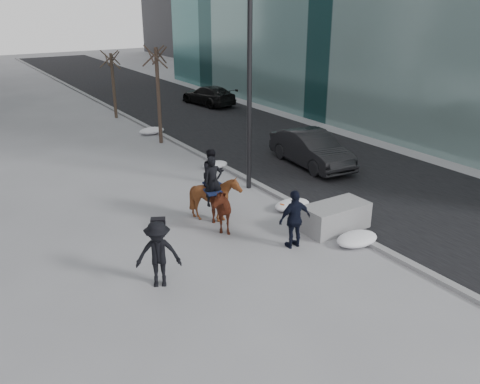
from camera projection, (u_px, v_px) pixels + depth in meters
ground at (263, 254)px, 14.44m from camera, size 120.00×120.00×0.00m
road at (264, 140)px, 25.81m from camera, size 8.00×90.00×0.01m
curb at (194, 151)px, 23.79m from camera, size 0.25×90.00×0.12m
planter at (335, 217)px, 15.82m from camera, size 2.11×1.07×0.84m
car_near at (311, 149)px, 21.72m from camera, size 1.99×4.64×1.49m
car_far at (208, 95)px, 33.98m from camera, size 2.37×4.63×1.29m
tree_near at (158, 91)px, 24.47m from camera, size 1.20×1.20×5.13m
tree_far at (113, 83)px, 29.81m from camera, size 1.20×1.20×4.20m
mounted_left at (216, 203)px, 15.75m from camera, size 1.13×1.91×2.32m
mounted_right at (215, 193)px, 16.30m from camera, size 1.26×1.42×2.37m
feeder at (295, 219)px, 14.56m from camera, size 1.06×0.89×1.75m
camera_crew at (158, 254)px, 12.57m from camera, size 1.31×1.09×1.75m
lamppost at (248, 53)px, 17.71m from camera, size 0.25×1.53×9.09m
snow_piles at (240, 177)px, 20.03m from camera, size 1.38×16.10×0.35m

